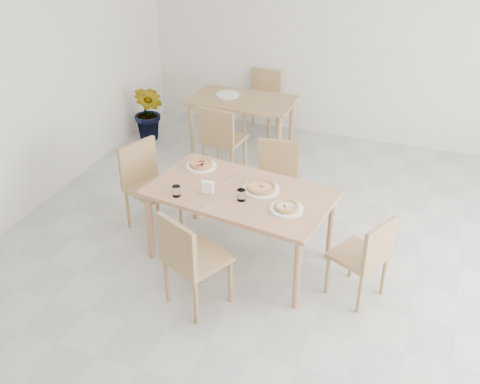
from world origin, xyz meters
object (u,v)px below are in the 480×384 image
(pizza_mushroom, at_px, (287,207))
(pizza_pepperoni, at_px, (201,164))
(chair_back_s, at_px, (221,136))
(plate_pepperoni, at_px, (201,166))
(tumbler_b, at_px, (176,191))
(chair_west, at_px, (147,180))
(chair_east, at_px, (366,254))
(tumbler_a, at_px, (241,195))
(chair_south, at_px, (189,256))
(pizza_margherita, at_px, (261,187))
(chair_back_n, at_px, (263,97))
(chair_north, at_px, (276,177))
(main_table, at_px, (240,198))
(plate_mushroom, at_px, (286,209))
(second_table, at_px, (242,106))
(potted_plant, at_px, (149,113))
(napkin_holder, at_px, (208,188))
(plate_margherita, at_px, (261,189))
(plate_empty, at_px, (228,95))

(pizza_mushroom, bearing_deg, pizza_pepperoni, 154.59)
(pizza_mushroom, relative_size, chair_back_s, 0.32)
(plate_pepperoni, distance_m, tumbler_b, 0.60)
(chair_west, distance_m, chair_east, 2.36)
(pizza_mushroom, height_order, tumbler_a, tumbler_a)
(chair_south, distance_m, chair_east, 1.50)
(pizza_pepperoni, bearing_deg, pizza_margherita, -18.60)
(tumbler_b, bearing_deg, tumbler_a, 13.18)
(pizza_pepperoni, distance_m, chair_back_n, 2.71)
(chair_south, height_order, chair_north, chair_south)
(main_table, distance_m, chair_back_n, 3.11)
(plate_mushroom, relative_size, tumbler_a, 2.84)
(pizza_pepperoni, relative_size, second_table, 0.22)
(plate_mushroom, xyz_separation_m, tumbler_a, (-0.42, 0.02, 0.04))
(chair_north, xyz_separation_m, potted_plant, (-2.22, 1.33, -0.10))
(plate_mushroom, bearing_deg, tumbler_a, 177.55)
(tumbler_a, xyz_separation_m, chair_back_s, (-0.87, 1.66, -0.28))
(plate_pepperoni, bearing_deg, main_table, -31.44)
(napkin_holder, bearing_deg, tumbler_a, -7.77)
(pizza_mushroom, relative_size, pizza_pepperoni, 1.00)
(chair_south, bearing_deg, plate_margherita, -84.51)
(second_table, relative_size, potted_plant, 1.63)
(tumbler_a, bearing_deg, plate_mushroom, -2.45)
(tumbler_a, bearing_deg, napkin_holder, -178.99)
(chair_east, height_order, plate_margherita, chair_east)
(tumbler_a, bearing_deg, chair_back_s, 117.68)
(plate_margherita, relative_size, plate_pepperoni, 1.12)
(pizza_mushroom, distance_m, plate_empty, 2.87)
(chair_north, xyz_separation_m, tumbler_a, (-0.03, -0.96, 0.29))
(plate_pepperoni, bearing_deg, pizza_mushroom, -25.41)
(chair_south, bearing_deg, potted_plant, -30.50)
(chair_back_n, bearing_deg, main_table, -74.20)
(main_table, height_order, plate_pepperoni, plate_pepperoni)
(napkin_holder, bearing_deg, chair_back_n, 90.37)
(napkin_holder, xyz_separation_m, potted_plant, (-1.87, 2.29, -0.40))
(chair_west, height_order, plate_mushroom, chair_west)
(pizza_margherita, distance_m, plate_empty, 2.50)
(second_table, bearing_deg, plate_empty, 164.38)
(main_table, bearing_deg, plate_margherita, 34.49)
(main_table, distance_m, pizza_margherita, 0.22)
(plate_mushroom, bearing_deg, chair_back_s, 127.66)
(chair_west, distance_m, plate_mushroom, 1.67)
(main_table, height_order, plate_empty, plate_empty)
(plate_margherita, xyz_separation_m, pizza_margherita, (0.00, 0.00, 0.02))
(main_table, height_order, chair_south, chair_south)
(chair_west, relative_size, chair_back_n, 1.05)
(main_table, relative_size, plate_margherita, 5.22)
(pizza_pepperoni, xyz_separation_m, chair_back_n, (-0.23, 2.69, -0.28))
(plate_margherita, distance_m, chair_back_s, 1.75)
(chair_back_n, bearing_deg, tumbler_a, -73.72)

